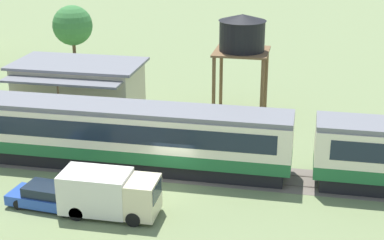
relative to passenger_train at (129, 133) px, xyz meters
name	(u,v)px	position (x,y,z in m)	size (l,w,h in m)	color
ground_plane	(173,183)	(3.31, -1.86, -2.30)	(600.00, 600.00, 0.00)	#707F51
passenger_train	(129,133)	(0.00, 0.00, 0.00)	(66.36, 3.21, 4.14)	#1E6033
railway_track	(153,168)	(1.58, 0.00, -2.29)	(127.66, 3.60, 0.04)	#665B51
station_building	(80,91)	(-6.33, 7.64, 0.08)	(9.86, 6.83, 4.68)	beige
water_tower	(242,36)	(5.71, 11.81, 4.10)	(4.26, 4.26, 8.07)	brown
parked_car_blue_2	(48,196)	(-2.88, -6.05, -1.69)	(4.74, 2.28, 1.30)	#284CA8
delivery_truck_cream	(109,193)	(0.76, -6.19, -1.03)	(5.31, 2.28, 2.42)	beige
yard_tree_0	(73,26)	(-13.19, 23.31, 1.98)	(4.13, 4.13, 6.35)	brown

